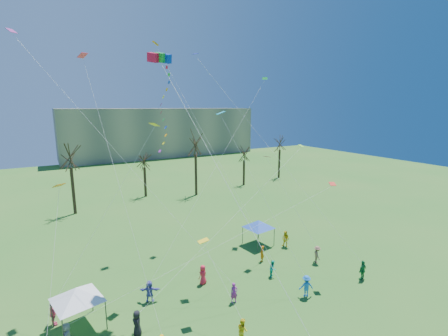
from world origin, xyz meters
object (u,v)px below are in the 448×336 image
canopy_tent_white (77,294)px  canopy_tent_blue (259,224)px  distant_building (161,132)px  big_box_kite (168,111)px

canopy_tent_white → canopy_tent_blue: bearing=14.0°
distant_building → big_box_kite: big_box_kite is taller
big_box_kite → canopy_tent_blue: 17.88m
canopy_tent_white → canopy_tent_blue: 19.77m
distant_building → canopy_tent_blue: size_ratio=15.48×
big_box_kite → canopy_tent_white: (-7.33, -0.66, -12.50)m
canopy_tent_white → distant_building: bearing=66.7°
distant_building → canopy_tent_white: (-32.14, -74.71, -4.78)m
distant_building → canopy_tent_blue: 71.29m
big_box_kite → distant_building: bearing=71.5°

